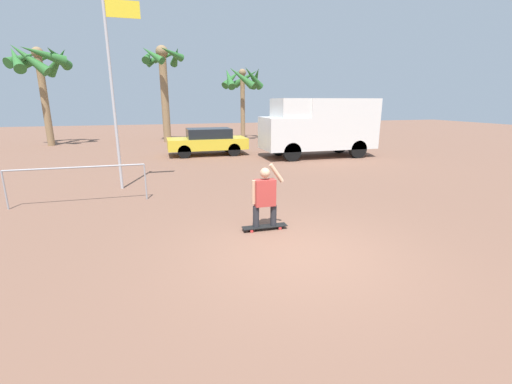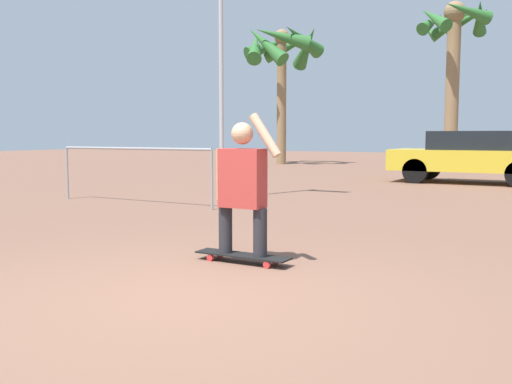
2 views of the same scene
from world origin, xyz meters
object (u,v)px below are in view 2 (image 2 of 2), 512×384
skateboard (243,256)px  palm_tree_center_background (454,41)px  parked_car_yellow (472,155)px  palm_tree_far_left (281,51)px  flagpole (225,29)px  person_skateboarder (242,182)px

skateboard → palm_tree_center_background: palm_tree_center_background is taller
skateboard → parked_car_yellow: 11.56m
palm_tree_far_left → flagpole: palm_tree_far_left is taller
palm_tree_center_background → palm_tree_far_left: 7.41m
skateboard → flagpole: bearing=124.2°
skateboard → flagpole: (-3.35, 4.93, 3.35)m
parked_car_yellow → skateboard: bearing=-92.0°
person_skateboarder → parked_car_yellow: 11.54m
palm_tree_center_background → flagpole: bearing=-97.8°
person_skateboarder → parked_car_yellow: bearing=88.0°
parked_car_yellow → palm_tree_far_left: size_ratio=0.67×
skateboard → flagpole: flagpole is taller
person_skateboarder → palm_tree_far_left: bearing=115.9°
parked_car_yellow → flagpole: (-3.75, -6.60, 2.66)m
skateboard → palm_tree_center_background: bearing=94.5°
skateboard → person_skateboarder: person_skateboarder is taller
palm_tree_far_left → flagpole: size_ratio=1.05×
skateboard → parked_car_yellow: parked_car_yellow is taller
skateboard → palm_tree_far_left: bearing=115.9°
palm_tree_center_background → skateboard: bearing=-85.5°
palm_tree_far_left → palm_tree_center_background: bearing=1.9°
skateboard → palm_tree_far_left: palm_tree_far_left is taller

